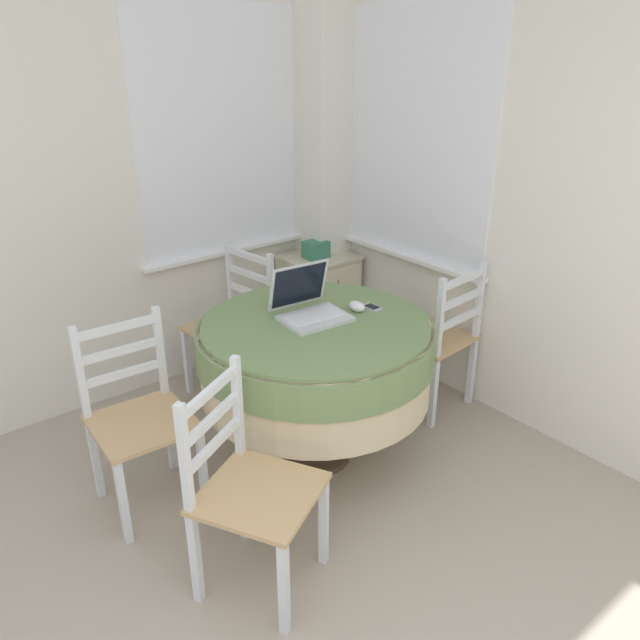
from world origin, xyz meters
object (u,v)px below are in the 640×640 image
(dining_chair_left_flank, at_px, (139,418))
(dining_chair_camera_near, at_px, (249,489))
(computer_mouse, at_px, (357,306))
(dining_chair_near_back_window, at_px, (234,324))
(corner_cabinet, at_px, (319,301))
(dining_chair_near_right_window, at_px, (436,338))
(round_dining_table, at_px, (316,354))
(storage_box, at_px, (316,250))
(cell_phone, at_px, (372,307))
(laptop, at_px, (309,307))

(dining_chair_left_flank, bearing_deg, dining_chair_camera_near, -80.98)
(computer_mouse, height_order, dining_chair_near_back_window, dining_chair_near_back_window)
(computer_mouse, xyz_separation_m, dining_chair_left_flank, (-1.06, 0.28, -0.35))
(dining_chair_left_flank, distance_m, corner_cabinet, 1.83)
(dining_chair_near_back_window, distance_m, dining_chair_near_right_window, 1.20)
(round_dining_table, xyz_separation_m, dining_chair_near_right_window, (0.85, -0.04, -0.16))
(computer_mouse, xyz_separation_m, storage_box, (0.56, 1.01, -0.07))
(dining_chair_near_back_window, bearing_deg, round_dining_table, -93.94)
(dining_chair_near_back_window, height_order, storage_box, dining_chair_near_back_window)
(cell_phone, relative_size, dining_chair_near_back_window, 0.12)
(computer_mouse, relative_size, cell_phone, 0.94)
(laptop, bearing_deg, cell_phone, -21.63)
(dining_chair_camera_near, relative_size, dining_chair_left_flank, 1.00)
(round_dining_table, relative_size, storage_box, 7.58)
(laptop, distance_m, storage_box, 1.21)
(computer_mouse, relative_size, storage_box, 0.64)
(storage_box, bearing_deg, laptop, -130.44)
(dining_chair_camera_near, bearing_deg, laptop, 36.79)
(computer_mouse, relative_size, dining_chair_near_right_window, 0.11)
(dining_chair_near_right_window, bearing_deg, cell_phone, -179.76)
(corner_cabinet, xyz_separation_m, storage_box, (-0.04, -0.02, 0.39))
(round_dining_table, xyz_separation_m, storage_box, (0.81, 0.99, 0.12))
(round_dining_table, height_order, dining_chair_left_flank, dining_chair_left_flank)
(dining_chair_camera_near, bearing_deg, cell_phone, 22.25)
(round_dining_table, relative_size, computer_mouse, 11.78)
(dining_chair_near_right_window, bearing_deg, dining_chair_camera_near, -164.75)
(dining_chair_near_back_window, height_order, dining_chair_camera_near, same)
(round_dining_table, height_order, cell_phone, cell_phone)
(laptop, bearing_deg, dining_chair_near_right_window, -8.15)
(computer_mouse, bearing_deg, laptop, 156.61)
(laptop, height_order, dining_chair_near_back_window, laptop)
(computer_mouse, height_order, dining_chair_camera_near, dining_chair_camera_near)
(round_dining_table, relative_size, dining_chair_left_flank, 1.29)
(cell_phone, xyz_separation_m, corner_cabinet, (0.52, 1.05, -0.44))
(dining_chair_near_back_window, height_order, dining_chair_near_right_window, same)
(computer_mouse, bearing_deg, storage_box, 61.18)
(dining_chair_near_back_window, xyz_separation_m, corner_cabinet, (0.79, 0.16, -0.11))
(dining_chair_camera_near, height_order, storage_box, dining_chair_camera_near)
(dining_chair_left_flank, distance_m, storage_box, 1.80)
(dining_chair_near_back_window, relative_size, dining_chair_left_flank, 1.00)
(dining_chair_left_flank, bearing_deg, cell_phone, -14.92)
(round_dining_table, height_order, laptop, laptop)
(laptop, bearing_deg, computer_mouse, -23.39)
(laptop, relative_size, storage_box, 2.27)
(computer_mouse, distance_m, cell_phone, 0.09)
(computer_mouse, bearing_deg, round_dining_table, 175.34)
(round_dining_table, distance_m, dining_chair_camera_near, 0.86)
(laptop, distance_m, dining_chair_camera_near, 0.98)
(dining_chair_near_right_window, relative_size, dining_chair_camera_near, 1.00)
(cell_phone, relative_size, dining_chair_near_right_window, 0.12)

